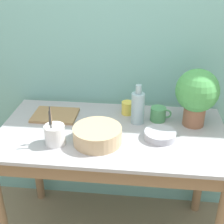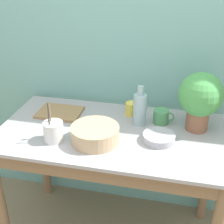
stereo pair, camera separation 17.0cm
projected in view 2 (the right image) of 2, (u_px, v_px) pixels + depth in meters
The scene contains 10 objects.
wall_back at pixel (126, 45), 1.93m from camera, with size 6.00×0.05×2.40m.
counter_table at pixel (111, 157), 1.81m from camera, with size 1.29×0.70×0.82m.
potted_plant at pixel (200, 97), 1.69m from camera, with size 0.24×0.24×0.34m.
bowl_wash_large at pixel (95, 134), 1.65m from camera, with size 0.26×0.26×0.09m.
bottle_tall at pixel (140, 109), 1.79m from camera, with size 0.08×0.08×0.24m.
mug_yellow at pixel (132, 109), 1.92m from camera, with size 0.11×0.07×0.08m.
mug_green at pixel (161, 117), 1.82m from camera, with size 0.12×0.09×0.08m.
bowl_small_steel at pixel (159, 138), 1.66m from camera, with size 0.17×0.17×0.04m.
utensil_cup at pixel (53, 131), 1.65m from camera, with size 0.11×0.11×0.23m.
tray_board at pixel (60, 112), 1.95m from camera, with size 0.27×0.20×0.02m.
Camera 2 is at (0.33, -1.13, 1.72)m, focal length 50.00 mm.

